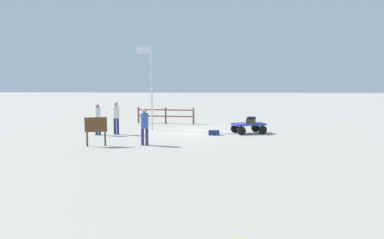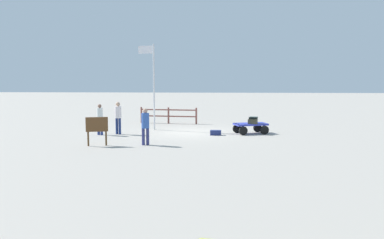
{
  "view_description": "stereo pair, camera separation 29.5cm",
  "coord_description": "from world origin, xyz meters",
  "px_view_note": "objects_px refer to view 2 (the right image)",
  "views": [
    {
      "loc": [
        -1.1,
        22.29,
        3.09
      ],
      "look_at": [
        -0.39,
        6.0,
        1.37
      ],
      "focal_mm": 37.08,
      "sensor_mm": 36.0,
      "label": 1
    },
    {
      "loc": [
        -1.39,
        22.28,
        3.09
      ],
      "look_at": [
        -0.39,
        6.0,
        1.37
      ],
      "focal_mm": 37.08,
      "sensor_mm": 36.0,
      "label": 2
    }
  ],
  "objects_px": {
    "flagpole": "(152,80)",
    "worker_lead": "(145,124)",
    "worker_trailing": "(118,115)",
    "signboard": "(97,127)",
    "suitcase_olive": "(254,120)",
    "suitcase_maroon": "(216,133)",
    "worker_supervisor": "(100,117)",
    "suitcase_navy": "(253,120)",
    "luggage_cart": "(250,126)",
    "suitcase_grey": "(253,121)"
  },
  "relations": [
    {
      "from": "worker_lead",
      "to": "flagpole",
      "type": "distance_m",
      "value": 5.74
    },
    {
      "from": "suitcase_grey",
      "to": "suitcase_maroon",
      "type": "xyz_separation_m",
      "value": [
        2.03,
        0.47,
        -0.57
      ]
    },
    {
      "from": "suitcase_olive",
      "to": "signboard",
      "type": "height_order",
      "value": "signboard"
    },
    {
      "from": "suitcase_navy",
      "to": "worker_lead",
      "type": "distance_m",
      "value": 6.61
    },
    {
      "from": "suitcase_olive",
      "to": "signboard",
      "type": "distance_m",
      "value": 8.74
    },
    {
      "from": "luggage_cart",
      "to": "suitcase_navy",
      "type": "distance_m",
      "value": 0.37
    },
    {
      "from": "luggage_cart",
      "to": "worker_lead",
      "type": "relative_size",
      "value": 1.17
    },
    {
      "from": "suitcase_maroon",
      "to": "flagpole",
      "type": "bearing_deg",
      "value": -27.95
    },
    {
      "from": "worker_lead",
      "to": "suitcase_navy",
      "type": "bearing_deg",
      "value": -142.97
    },
    {
      "from": "suitcase_grey",
      "to": "luggage_cart",
      "type": "bearing_deg",
      "value": -63.3
    },
    {
      "from": "suitcase_navy",
      "to": "flagpole",
      "type": "xyz_separation_m",
      "value": [
        5.8,
        -1.39,
        2.2
      ]
    },
    {
      "from": "worker_trailing",
      "to": "signboard",
      "type": "xyz_separation_m",
      "value": [
        0.05,
        3.72,
        -0.19
      ]
    },
    {
      "from": "suitcase_maroon",
      "to": "signboard",
      "type": "distance_m",
      "value": 6.59
    },
    {
      "from": "suitcase_navy",
      "to": "luggage_cart",
      "type": "bearing_deg",
      "value": -38.54
    },
    {
      "from": "suitcase_navy",
      "to": "flagpole",
      "type": "relative_size",
      "value": 0.09
    },
    {
      "from": "luggage_cart",
      "to": "suitcase_grey",
      "type": "distance_m",
      "value": 0.39
    },
    {
      "from": "luggage_cart",
      "to": "suitcase_olive",
      "type": "height_order",
      "value": "suitcase_olive"
    },
    {
      "from": "worker_trailing",
      "to": "signboard",
      "type": "distance_m",
      "value": 3.72
    },
    {
      "from": "worker_trailing",
      "to": "flagpole",
      "type": "distance_m",
      "value": 3.18
    },
    {
      "from": "luggage_cart",
      "to": "flagpole",
      "type": "bearing_deg",
      "value": -12.79
    },
    {
      "from": "worker_trailing",
      "to": "worker_supervisor",
      "type": "height_order",
      "value": "worker_trailing"
    },
    {
      "from": "luggage_cart",
      "to": "signboard",
      "type": "height_order",
      "value": "signboard"
    },
    {
      "from": "suitcase_olive",
      "to": "suitcase_maroon",
      "type": "distance_m",
      "value": 2.34
    },
    {
      "from": "flagpole",
      "to": "signboard",
      "type": "bearing_deg",
      "value": 74.05
    },
    {
      "from": "luggage_cart",
      "to": "suitcase_navy",
      "type": "relative_size",
      "value": 4.3
    },
    {
      "from": "suitcase_navy",
      "to": "signboard",
      "type": "bearing_deg",
      "value": 30.2
    },
    {
      "from": "suitcase_maroon",
      "to": "worker_lead",
      "type": "distance_m",
      "value": 4.75
    },
    {
      "from": "worker_trailing",
      "to": "worker_supervisor",
      "type": "bearing_deg",
      "value": 18.03
    },
    {
      "from": "worker_lead",
      "to": "flagpole",
      "type": "bearing_deg",
      "value": -84.4
    },
    {
      "from": "luggage_cart",
      "to": "worker_trailing",
      "type": "bearing_deg",
      "value": 5.62
    },
    {
      "from": "suitcase_navy",
      "to": "suitcase_maroon",
      "type": "relative_size",
      "value": 0.77
    },
    {
      "from": "worker_trailing",
      "to": "flagpole",
      "type": "height_order",
      "value": "flagpole"
    },
    {
      "from": "suitcase_olive",
      "to": "flagpole",
      "type": "relative_size",
      "value": 0.09
    },
    {
      "from": "luggage_cart",
      "to": "worker_lead",
      "type": "distance_m",
      "value": 6.59
    },
    {
      "from": "suitcase_navy",
      "to": "flagpole",
      "type": "distance_m",
      "value": 6.36
    },
    {
      "from": "suitcase_maroon",
      "to": "suitcase_navy",
      "type": "bearing_deg",
      "value": -163.78
    },
    {
      "from": "suitcase_maroon",
      "to": "worker_trailing",
      "type": "distance_m",
      "value": 5.41
    },
    {
      "from": "suitcase_grey",
      "to": "signboard",
      "type": "xyz_separation_m",
      "value": [
        7.41,
        4.2,
        0.17
      ]
    },
    {
      "from": "signboard",
      "to": "suitcase_olive",
      "type": "bearing_deg",
      "value": -149.02
    },
    {
      "from": "worker_supervisor",
      "to": "luggage_cart",
      "type": "bearing_deg",
      "value": -172.92
    },
    {
      "from": "flagpole",
      "to": "worker_lead",
      "type": "bearing_deg",
      "value": 95.6
    },
    {
      "from": "suitcase_navy",
      "to": "worker_supervisor",
      "type": "xyz_separation_m",
      "value": [
        8.31,
        0.91,
        0.21
      ]
    },
    {
      "from": "suitcase_navy",
      "to": "worker_supervisor",
      "type": "height_order",
      "value": "worker_supervisor"
    },
    {
      "from": "worker_lead",
      "to": "signboard",
      "type": "relative_size",
      "value": 1.29
    },
    {
      "from": "worker_lead",
      "to": "worker_trailing",
      "type": "distance_m",
      "value": 3.98
    },
    {
      "from": "suitcase_navy",
      "to": "suitcase_olive",
      "type": "bearing_deg",
      "value": -109.95
    },
    {
      "from": "worker_lead",
      "to": "flagpole",
      "type": "height_order",
      "value": "flagpole"
    },
    {
      "from": "flagpole",
      "to": "luggage_cart",
      "type": "bearing_deg",
      "value": 167.21
    },
    {
      "from": "suitcase_olive",
      "to": "worker_lead",
      "type": "height_order",
      "value": "worker_lead"
    },
    {
      "from": "suitcase_olive",
      "to": "worker_lead",
      "type": "relative_size",
      "value": 0.28
    }
  ]
}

